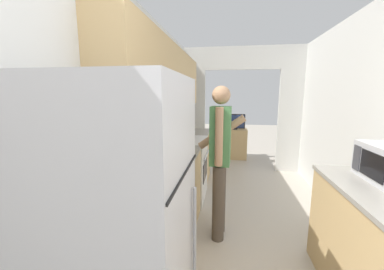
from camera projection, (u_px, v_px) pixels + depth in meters
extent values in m
cube|color=silver|center=(125.00, 128.00, 2.26)|extent=(0.06, 6.77, 2.50)
cube|color=tan|center=(167.00, 77.00, 3.00)|extent=(0.32, 3.10, 0.75)
cube|color=silver|center=(190.00, 120.00, 5.01)|extent=(0.65, 0.06, 2.05)
cube|color=silver|center=(295.00, 122.00, 4.68)|extent=(0.65, 0.06, 2.05)
cube|color=silver|center=(243.00, 58.00, 4.63)|extent=(2.77, 0.06, 0.45)
cube|color=tan|center=(163.00, 204.00, 2.45)|extent=(0.60, 1.55, 0.87)
cube|color=gray|center=(162.00, 163.00, 2.37)|extent=(0.62, 1.56, 0.03)
cube|color=tan|center=(192.00, 156.00, 4.33)|extent=(0.60, 0.78, 0.87)
cube|color=gray|center=(192.00, 132.00, 4.26)|extent=(0.62, 0.80, 0.03)
cube|color=#9EA3A8|center=(168.00, 155.00, 2.60)|extent=(0.42, 0.44, 0.00)
cube|color=#B7B7BC|center=(115.00, 234.00, 1.26)|extent=(0.75, 0.71, 1.65)
cube|color=black|center=(185.00, 173.00, 1.13)|extent=(0.01, 0.68, 0.01)
cylinder|color=#99999E|center=(195.00, 239.00, 1.44)|extent=(0.02, 0.02, 0.66)
cube|color=white|center=(185.00, 169.00, 3.57)|extent=(0.62, 0.77, 0.91)
cube|color=black|center=(205.00, 170.00, 3.53)|extent=(0.01, 0.52, 0.27)
cylinder|color=#B7B7BC|center=(207.00, 155.00, 3.48)|extent=(0.02, 0.61, 0.02)
cube|color=white|center=(166.00, 134.00, 3.53)|extent=(0.04, 0.77, 0.14)
cylinder|color=#232328|center=(191.00, 142.00, 3.31)|extent=(0.16, 0.16, 0.01)
cylinder|color=#232328|center=(194.00, 138.00, 3.64)|extent=(0.16, 0.16, 0.01)
cylinder|color=#232328|center=(174.00, 142.00, 3.35)|extent=(0.16, 0.16, 0.01)
cylinder|color=#232328|center=(179.00, 137.00, 3.68)|extent=(0.16, 0.16, 0.01)
cylinder|color=#4C4238|center=(218.00, 204.00, 2.51)|extent=(0.14, 0.14, 0.83)
cylinder|color=#4C4238|center=(220.00, 197.00, 2.67)|extent=(0.14, 0.14, 0.83)
cube|color=#4C844C|center=(220.00, 136.00, 2.47)|extent=(0.22, 0.22, 0.62)
cylinder|color=tan|center=(219.00, 137.00, 2.33)|extent=(0.08, 0.08, 0.59)
cylinder|color=tan|center=(222.00, 132.00, 2.61)|extent=(0.53, 0.11, 0.40)
sphere|color=tan|center=(221.00, 95.00, 2.40)|extent=(0.19, 0.19, 0.19)
cube|color=black|center=(372.00, 165.00, 1.74)|extent=(0.01, 0.30, 0.19)
cube|color=#38383D|center=(357.00, 158.00, 1.95)|extent=(0.01, 0.10, 0.20)
cube|color=tan|center=(231.00, 143.00, 5.83)|extent=(0.76, 0.42, 0.73)
cube|color=black|center=(231.00, 129.00, 5.73)|extent=(0.28, 0.16, 0.02)
cube|color=black|center=(232.00, 121.00, 5.70)|extent=(0.64, 0.04, 0.35)
cube|color=navy|center=(232.00, 121.00, 5.67)|extent=(0.59, 0.01, 0.31)
cube|color=#B7B7BC|center=(189.00, 132.00, 4.12)|extent=(0.06, 0.19, 0.00)
cube|color=black|center=(187.00, 133.00, 3.98)|extent=(0.04, 0.11, 0.02)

